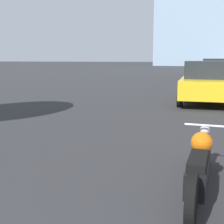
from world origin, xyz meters
name	(u,v)px	position (x,y,z in m)	size (l,w,h in m)	color
motorcycle	(200,164)	(3.03, 4.91, 0.36)	(0.62, 2.58, 0.74)	black
parked_car_yellow	(206,82)	(2.81, 13.66, 0.84)	(2.14, 4.24, 1.68)	gold
parked_car_red	(213,70)	(2.92, 26.57, 0.89)	(1.99, 4.22, 1.79)	red
parked_car_green	(214,67)	(2.91, 37.04, 0.89)	(1.91, 4.28, 1.77)	#1E6B33
parked_car_blue	(216,65)	(3.10, 48.37, 0.87)	(2.09, 3.98, 1.74)	#1E3899
parked_car_white	(216,64)	(3.02, 59.11, 0.87)	(2.11, 4.24, 1.75)	silver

